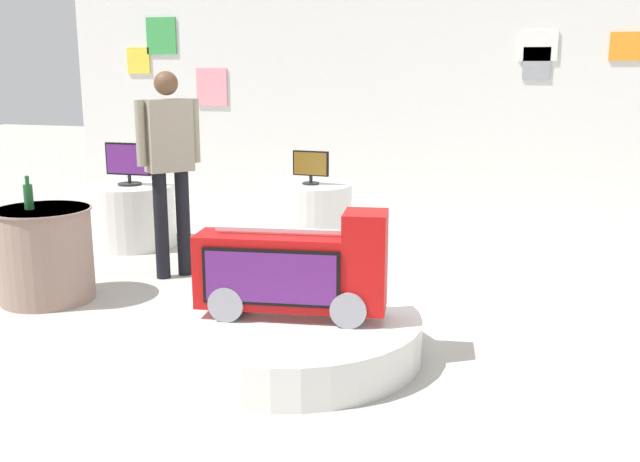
{
  "coord_description": "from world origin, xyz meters",
  "views": [
    {
      "loc": [
        1.43,
        -4.58,
        1.8
      ],
      "look_at": [
        -0.1,
        0.49,
        0.6
      ],
      "focal_mm": 41.06,
      "sensor_mm": 36.0,
      "label": 1
    }
  ],
  "objects_px": {
    "shopper_browsing_near_truck": "(169,158)",
    "display_pedestal_right_rear": "(132,215)",
    "side_table_round": "(45,254)",
    "novelty_firetruck_tv": "(294,273)",
    "display_pedestal_left_rear": "(311,214)",
    "bottle_on_side_table": "(28,196)",
    "tv_on_right_rear": "(128,163)",
    "tv_on_left_rear": "(311,166)",
    "main_display_pedestal": "(291,336)"
  },
  "relations": [
    {
      "from": "shopper_browsing_near_truck",
      "to": "display_pedestal_left_rear",
      "type": "bearing_deg",
      "value": 61.55
    },
    {
      "from": "novelty_firetruck_tv",
      "to": "bottle_on_side_table",
      "type": "xyz_separation_m",
      "value": [
        -2.3,
        0.48,
        0.29
      ]
    },
    {
      "from": "shopper_browsing_near_truck",
      "to": "display_pedestal_right_rear",
      "type": "bearing_deg",
      "value": 136.5
    },
    {
      "from": "display_pedestal_left_rear",
      "to": "side_table_round",
      "type": "xyz_separation_m",
      "value": [
        -1.43,
        -2.35,
        0.06
      ]
    },
    {
      "from": "novelty_firetruck_tv",
      "to": "display_pedestal_right_rear",
      "type": "height_order",
      "value": "novelty_firetruck_tv"
    },
    {
      "from": "display_pedestal_left_rear",
      "to": "tv_on_right_rear",
      "type": "xyz_separation_m",
      "value": [
        -1.74,
        -0.57,
        0.54
      ]
    },
    {
      "from": "display_pedestal_right_rear",
      "to": "side_table_round",
      "type": "xyz_separation_m",
      "value": [
        0.31,
        -1.78,
        0.06
      ]
    },
    {
      "from": "main_display_pedestal",
      "to": "tv_on_right_rear",
      "type": "height_order",
      "value": "tv_on_right_rear"
    },
    {
      "from": "display_pedestal_left_rear",
      "to": "shopper_browsing_near_truck",
      "type": "height_order",
      "value": "shopper_browsing_near_truck"
    },
    {
      "from": "side_table_round",
      "to": "novelty_firetruck_tv",
      "type": "bearing_deg",
      "value": -13.31
    },
    {
      "from": "shopper_browsing_near_truck",
      "to": "tv_on_right_rear",
      "type": "bearing_deg",
      "value": 136.63
    },
    {
      "from": "display_pedestal_right_rear",
      "to": "shopper_browsing_near_truck",
      "type": "height_order",
      "value": "shopper_browsing_near_truck"
    },
    {
      "from": "tv_on_left_rear",
      "to": "bottle_on_side_table",
      "type": "xyz_separation_m",
      "value": [
        -1.5,
        -2.4,
        0.02
      ]
    },
    {
      "from": "novelty_firetruck_tv",
      "to": "bottle_on_side_table",
      "type": "height_order",
      "value": "bottle_on_side_table"
    },
    {
      "from": "display_pedestal_right_rear",
      "to": "shopper_browsing_near_truck",
      "type": "xyz_separation_m",
      "value": [
        0.95,
        -0.9,
        0.72
      ]
    },
    {
      "from": "tv_on_right_rear",
      "to": "shopper_browsing_near_truck",
      "type": "xyz_separation_m",
      "value": [
        0.95,
        -0.9,
        0.18
      ]
    },
    {
      "from": "side_table_round",
      "to": "bottle_on_side_table",
      "type": "relative_size",
      "value": 2.9
    },
    {
      "from": "main_display_pedestal",
      "to": "display_pedestal_right_rear",
      "type": "height_order",
      "value": "display_pedestal_right_rear"
    },
    {
      "from": "main_display_pedestal",
      "to": "side_table_round",
      "type": "distance_m",
      "value": 2.28
    },
    {
      "from": "novelty_firetruck_tv",
      "to": "tv_on_left_rear",
      "type": "bearing_deg",
      "value": 105.54
    },
    {
      "from": "tv_on_left_rear",
      "to": "display_pedestal_left_rear",
      "type": "bearing_deg",
      "value": 93.29
    },
    {
      "from": "tv_on_right_rear",
      "to": "bottle_on_side_table",
      "type": "height_order",
      "value": "tv_on_right_rear"
    },
    {
      "from": "side_table_round",
      "to": "tv_on_left_rear",
      "type": "bearing_deg",
      "value": 58.65
    },
    {
      "from": "display_pedestal_left_rear",
      "to": "display_pedestal_right_rear",
      "type": "relative_size",
      "value": 0.94
    },
    {
      "from": "tv_on_right_rear",
      "to": "shopper_browsing_near_truck",
      "type": "height_order",
      "value": "shopper_browsing_near_truck"
    },
    {
      "from": "main_display_pedestal",
      "to": "display_pedestal_left_rear",
      "type": "bearing_deg",
      "value": 105.11
    },
    {
      "from": "display_pedestal_left_rear",
      "to": "shopper_browsing_near_truck",
      "type": "distance_m",
      "value": 1.82
    },
    {
      "from": "display_pedestal_left_rear",
      "to": "shopper_browsing_near_truck",
      "type": "relative_size",
      "value": 0.47
    },
    {
      "from": "tv_on_left_rear",
      "to": "side_table_round",
      "type": "xyz_separation_m",
      "value": [
        -1.43,
        -2.35,
        -0.44
      ]
    },
    {
      "from": "main_display_pedestal",
      "to": "tv_on_left_rear",
      "type": "relative_size",
      "value": 4.33
    },
    {
      "from": "tv_on_right_rear",
      "to": "bottle_on_side_table",
      "type": "bearing_deg",
      "value": -82.46
    },
    {
      "from": "shopper_browsing_near_truck",
      "to": "side_table_round",
      "type": "bearing_deg",
      "value": -125.66
    },
    {
      "from": "display_pedestal_left_rear",
      "to": "bottle_on_side_table",
      "type": "bearing_deg",
      "value": -121.99
    },
    {
      "from": "novelty_firetruck_tv",
      "to": "display_pedestal_right_rear",
      "type": "distance_m",
      "value": 3.44
    },
    {
      "from": "novelty_firetruck_tv",
      "to": "bottle_on_side_table",
      "type": "distance_m",
      "value": 2.37
    },
    {
      "from": "main_display_pedestal",
      "to": "tv_on_left_rear",
      "type": "xyz_separation_m",
      "value": [
        -0.78,
        2.87,
        0.69
      ]
    },
    {
      "from": "display_pedestal_left_rear",
      "to": "display_pedestal_right_rear",
      "type": "xyz_separation_m",
      "value": [
        -1.74,
        -0.57,
        0.0
      ]
    },
    {
      "from": "bottle_on_side_table",
      "to": "display_pedestal_left_rear",
      "type": "bearing_deg",
      "value": 58.01
    },
    {
      "from": "bottle_on_side_table",
      "to": "main_display_pedestal",
      "type": "bearing_deg",
      "value": -11.8
    },
    {
      "from": "display_pedestal_right_rear",
      "to": "side_table_round",
      "type": "distance_m",
      "value": 1.81
    },
    {
      "from": "main_display_pedestal",
      "to": "display_pedestal_right_rear",
      "type": "distance_m",
      "value": 3.42
    },
    {
      "from": "shopper_browsing_near_truck",
      "to": "bottle_on_side_table",
      "type": "bearing_deg",
      "value": -127.05
    },
    {
      "from": "novelty_firetruck_tv",
      "to": "side_table_round",
      "type": "xyz_separation_m",
      "value": [
        -2.23,
        0.53,
        -0.17
      ]
    },
    {
      "from": "tv_on_right_rear",
      "to": "display_pedestal_left_rear",
      "type": "bearing_deg",
      "value": 18.19
    },
    {
      "from": "display_pedestal_left_rear",
      "to": "tv_on_left_rear",
      "type": "relative_size",
      "value": 2.2
    },
    {
      "from": "tv_on_right_rear",
      "to": "side_table_round",
      "type": "distance_m",
      "value": 1.87
    },
    {
      "from": "display_pedestal_right_rear",
      "to": "novelty_firetruck_tv",
      "type": "bearing_deg",
      "value": -42.29
    },
    {
      "from": "bottle_on_side_table",
      "to": "shopper_browsing_near_truck",
      "type": "xyz_separation_m",
      "value": [
        0.71,
        0.93,
        0.2
      ]
    },
    {
      "from": "tv_on_right_rear",
      "to": "shopper_browsing_near_truck",
      "type": "distance_m",
      "value": 1.32
    },
    {
      "from": "tv_on_right_rear",
      "to": "side_table_round",
      "type": "relative_size",
      "value": 0.66
    }
  ]
}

